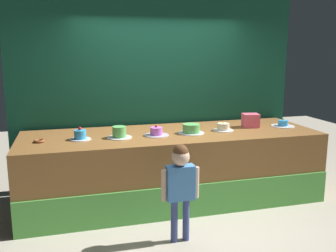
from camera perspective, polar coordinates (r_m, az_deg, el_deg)
ground_plane at (r=4.69m, az=2.75°, el=-13.94°), size 12.00×12.00×0.00m
stage_platform at (r=5.09m, az=0.56°, el=-6.22°), size 3.95×1.30×0.94m
curtain_backdrop at (r=5.58m, az=-1.54°, el=7.00°), size 4.27×0.08×3.16m
child_figure at (r=3.91m, az=1.92°, el=-8.24°), size 0.41×0.19×1.07m
pink_box at (r=5.45m, az=12.57°, el=0.85°), size 0.26×0.23×0.19m
donut at (r=4.70m, az=-19.18°, el=-2.19°), size 0.13×0.13×0.03m
cake_far_left at (r=4.69m, az=-13.36°, el=-1.42°), size 0.26×0.26×0.16m
cake_left at (r=4.70m, az=-7.50°, el=-1.05°), size 0.31×0.31×0.15m
cake_center_left at (r=4.79m, az=-1.81°, el=-0.97°), size 0.32×0.32×0.14m
cake_center_right at (r=4.93m, az=3.58°, el=-0.47°), size 0.35×0.35×0.13m
cake_right at (r=5.14m, az=8.48°, el=-0.22°), size 0.29×0.29×0.15m
cake_far_right at (r=5.63m, az=17.25°, el=0.26°), size 0.33×0.33×0.14m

